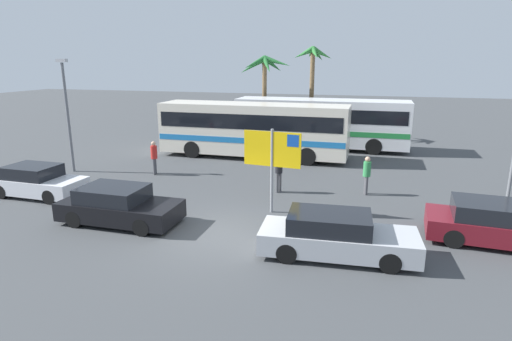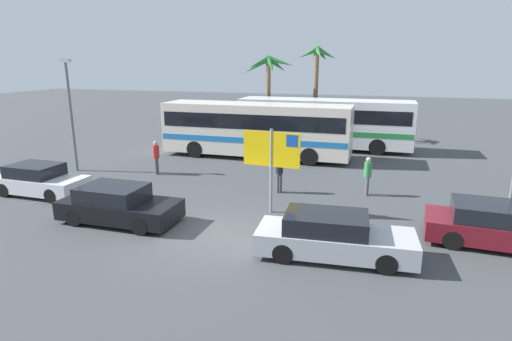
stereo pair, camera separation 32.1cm
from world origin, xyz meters
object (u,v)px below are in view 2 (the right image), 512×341
(car_silver, at_px, (333,236))
(pedestrian_crossing_lot, at_px, (279,169))
(bus_rear_coach, at_px, (324,121))
(ferry_sign, at_px, (273,153))
(car_white, at_px, (39,180))
(bus_front_coach, at_px, (256,128))
(car_black, at_px, (118,205))
(car_maroon, at_px, (495,226))
(pedestrian_by_bus, at_px, (156,155))
(pedestrian_near_sign, at_px, (368,173))

(car_silver, bearing_deg, pedestrian_crossing_lot, 114.00)
(bus_rear_coach, bearing_deg, ferry_sign, -90.45)
(car_silver, xyz_separation_m, car_white, (-12.77, 2.28, -0.00))
(ferry_sign, distance_m, car_silver, 4.41)
(car_silver, distance_m, car_white, 12.97)
(car_white, xyz_separation_m, pedestrian_crossing_lot, (9.76, 3.33, 0.43))
(car_silver, bearing_deg, bus_front_coach, 112.59)
(bus_rear_coach, height_order, car_black, bus_rear_coach)
(bus_rear_coach, height_order, car_white, bus_rear_coach)
(car_white, bearing_deg, car_silver, -9.34)
(car_maroon, relative_size, pedestrian_by_bus, 2.50)
(bus_front_coach, xyz_separation_m, pedestrian_near_sign, (6.71, -5.61, -0.80))
(bus_front_coach, height_order, ferry_sign, ferry_sign)
(pedestrian_by_bus, bearing_deg, ferry_sign, 139.07)
(bus_rear_coach, xyz_separation_m, car_silver, (2.55, -15.80, -1.15))
(car_maroon, relative_size, car_white, 1.07)
(bus_front_coach, bearing_deg, car_maroon, -41.82)
(bus_front_coach, relative_size, pedestrian_by_bus, 6.48)
(car_silver, bearing_deg, pedestrian_near_sign, 79.71)
(car_maroon, xyz_separation_m, pedestrian_by_bus, (-14.43, 4.45, 0.37))
(ferry_sign, height_order, car_maroon, ferry_sign)
(ferry_sign, relative_size, car_maroon, 0.75)
(pedestrian_near_sign, relative_size, pedestrian_by_bus, 0.98)
(car_maroon, distance_m, car_white, 17.49)
(bus_rear_coach, height_order, pedestrian_crossing_lot, bus_rear_coach)
(bus_front_coach, bearing_deg, car_silver, -63.23)
(ferry_sign, bearing_deg, bus_rear_coach, 95.11)
(bus_front_coach, distance_m, car_white, 11.84)
(bus_rear_coach, relative_size, car_silver, 2.37)
(ferry_sign, height_order, pedestrian_crossing_lot, ferry_sign)
(bus_front_coach, relative_size, bus_rear_coach, 1.00)
(car_white, bearing_deg, car_maroon, 0.93)
(car_black, height_order, pedestrian_near_sign, pedestrian_near_sign)
(car_silver, bearing_deg, car_maroon, 22.03)
(car_silver, height_order, pedestrian_by_bus, pedestrian_by_bus)
(bus_front_coach, distance_m, pedestrian_crossing_lot, 7.05)
(bus_rear_coach, distance_m, car_maroon, 15.36)
(bus_front_coach, height_order, car_silver, bus_front_coach)
(ferry_sign, distance_m, car_white, 10.29)
(bus_front_coach, bearing_deg, bus_rear_coach, 47.95)
(car_black, relative_size, pedestrian_crossing_lot, 2.35)
(pedestrian_near_sign, bearing_deg, car_silver, 72.21)
(car_silver, xyz_separation_m, pedestrian_near_sign, (0.68, 6.34, 0.35))
(car_black, relative_size, car_white, 1.06)
(bus_front_coach, height_order, pedestrian_near_sign, bus_front_coach)
(car_black, bearing_deg, bus_front_coach, 82.06)
(bus_front_coach, bearing_deg, pedestrian_by_bus, -125.37)
(bus_rear_coach, height_order, car_silver, bus_rear_coach)
(car_black, relative_size, car_silver, 0.91)
(car_white, height_order, pedestrian_near_sign, pedestrian_near_sign)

